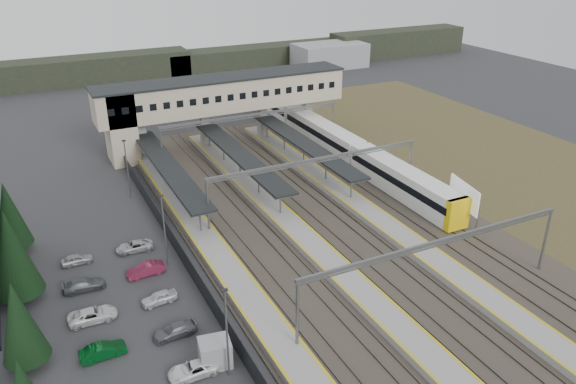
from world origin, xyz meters
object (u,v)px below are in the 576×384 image
footbridge (207,99)px  train (324,135)px  billboard (464,196)px  relay_cabin_far (215,353)px

footbridge → train: footbridge is taller
billboard → relay_cabin_far: bearing=-163.8°
train → billboard: 29.84m
relay_cabin_far → billboard: billboard is taller
train → billboard: bearing=-86.3°
relay_cabin_far → train: 51.36m
footbridge → billboard: bearing=-64.6°
relay_cabin_far → footbridge: size_ratio=0.07×
train → billboard: size_ratio=10.45×
footbridge → relay_cabin_far: bearing=-108.6°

